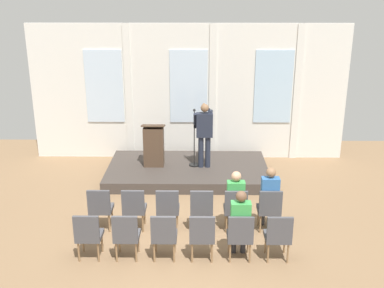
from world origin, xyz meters
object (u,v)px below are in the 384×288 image
chair_r1_c3 (202,234)px  chair_r1_c5 (278,234)px  audience_r1_c4 (240,221)px  chair_r0_c1 (134,207)px  chair_r1_c1 (126,234)px  audience_r0_c5 (269,195)px  chair_r0_c4 (235,207)px  audience_r0_c4 (235,197)px  chair_r1_c0 (88,233)px  speaker (204,131)px  chair_r0_c5 (269,207)px  chair_r0_c0 (100,206)px  lectern (154,145)px  chair_r1_c2 (164,234)px  chair_r0_c3 (202,207)px  chair_r1_c4 (240,234)px  chair_r0_c2 (168,207)px  mic_stand (194,153)px

chair_r1_c3 → chair_r1_c5: same height
audience_r1_c4 → chair_r0_c1: bearing=154.1°
chair_r1_c1 → chair_r1_c5: same height
audience_r0_c5 → audience_r1_c4: audience_r0_c5 is taller
chair_r0_c4 → audience_r0_c5: size_ratio=0.68×
audience_r0_c4 → chair_r1_c0: bearing=-157.1°
speaker → chair_r0_c5: bearing=-65.8°
chair_r0_c0 → chair_r0_c4: bearing=0.0°
lectern → chair_r1_c5: bearing=-57.2°
audience_r0_c4 → chair_r1_c2: (-1.38, -1.17, -0.19)m
chair_r1_c2 → chair_r0_c3: bearing=57.6°
chair_r0_c5 → chair_r1_c2: size_ratio=1.00×
chair_r0_c4 → chair_r0_c3: bearing=180.0°
chair_r0_c3 → chair_r1_c4: size_ratio=1.00×
chair_r0_c2 → chair_r0_c3: (0.69, 0.00, 0.00)m
speaker → chair_r0_c4: (0.60, -2.87, -0.74)m
audience_r1_c4 → mic_stand: bearing=102.3°
audience_r0_c4 → speaker: bearing=102.2°
chair_r0_c0 → audience_r1_c4: 2.95m
chair_r0_c3 → audience_r1_c4: 1.24m
audience_r0_c5 → chair_r1_c1: bearing=-157.1°
audience_r0_c4 → chair_r0_c5: 0.72m
speaker → mic_stand: bearing=161.7°
chair_r1_c0 → chair_r1_c2: same height
chair_r1_c2 → speaker: bearing=78.8°
chair_r0_c1 → chair_r1_c3: bearing=-38.2°
chair_r1_c1 → chair_r1_c4: (2.08, 0.00, 0.00)m
chair_r0_c2 → chair_r1_c1: (-0.69, -1.09, 0.00)m
chair_r0_c3 → chair_r1_c5: size_ratio=1.00×
chair_r0_c0 → audience_r1_c4: audience_r1_c4 is taller
mic_stand → chair_r0_c4: mic_stand is taller
chair_r1_c4 → lectern: bearing=115.4°
chair_r0_c5 → audience_r1_c4: audience_r1_c4 is taller
chair_r1_c3 → chair_r0_c0: bearing=152.3°
audience_r0_c5 → speaker: bearing=114.8°
chair_r0_c3 → chair_r1_c3: bearing=-90.0°
chair_r0_c4 → chair_r1_c0: size_ratio=1.00×
chair_r0_c4 → chair_r0_c2: bearing=180.0°
chair_r0_c4 → chair_r0_c5: same height
speaker → mic_stand: speaker is taller
chair_r0_c2 → chair_r0_c0: bearing=180.0°
chair_r1_c0 → mic_stand: bearing=64.8°
chair_r0_c2 → audience_r1_c4: bearing=-36.1°
chair_r0_c3 → chair_r1_c0: 2.34m
audience_r1_c4 → chair_r1_c5: audience_r1_c4 is taller
chair_r0_c5 → speaker: bearing=114.2°
chair_r0_c2 → chair_r0_c1: bearing=180.0°
chair_r0_c3 → audience_r1_c4: audience_r1_c4 is taller
audience_r0_c5 → chair_r1_c1: audience_r0_c5 is taller
chair_r0_c3 → chair_r1_c5: (1.38, -1.09, 0.00)m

